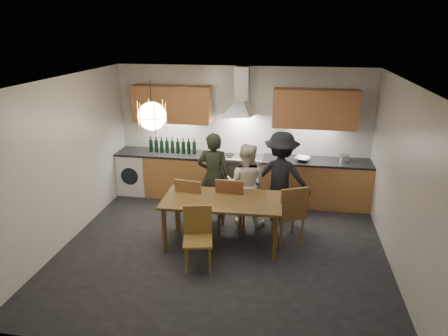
% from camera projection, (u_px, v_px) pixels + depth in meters
% --- Properties ---
extents(ground, '(5.00, 5.00, 0.00)m').
position_uv_depth(ground, '(223.00, 248.00, 6.29)').
color(ground, black).
rests_on(ground, ground).
extents(room_shell, '(5.02, 4.52, 2.61)m').
position_uv_depth(room_shell, '(223.00, 144.00, 5.72)').
color(room_shell, white).
rests_on(room_shell, ground).
extents(counter_run, '(5.00, 0.62, 0.90)m').
position_uv_depth(counter_run, '(241.00, 178.00, 7.95)').
color(counter_run, tan).
rests_on(counter_run, ground).
extents(range_stove, '(0.90, 0.60, 0.92)m').
position_uv_depth(range_stove, '(240.00, 178.00, 7.95)').
color(range_stove, silver).
rests_on(range_stove, ground).
extents(wall_fixtures, '(4.30, 0.54, 1.10)m').
position_uv_depth(wall_fixtures, '(241.00, 106.00, 7.58)').
color(wall_fixtures, '#C27D4A').
rests_on(wall_fixtures, ground).
extents(pendant_lamp, '(0.43, 0.43, 0.70)m').
position_uv_depth(pendant_lamp, '(152.00, 116.00, 5.65)').
color(pendant_lamp, black).
rests_on(pendant_lamp, ground).
extents(dining_table, '(1.87, 0.98, 0.78)m').
position_uv_depth(dining_table, '(222.00, 204.00, 6.21)').
color(dining_table, brown).
rests_on(dining_table, ground).
extents(chair_back_left, '(0.49, 0.49, 0.98)m').
position_uv_depth(chair_back_left, '(191.00, 202.00, 6.60)').
color(chair_back_left, brown).
rests_on(chair_back_left, ground).
extents(chair_back_mid, '(0.46, 0.46, 1.00)m').
position_uv_depth(chair_back_mid, '(231.00, 202.00, 6.56)').
color(chair_back_mid, '#5B301B').
rests_on(chair_back_mid, ground).
extents(chair_back_right, '(0.60, 0.60, 1.00)m').
position_uv_depth(chair_back_right, '(291.00, 211.00, 6.26)').
color(chair_back_right, brown).
rests_on(chair_back_right, ground).
extents(chair_front, '(0.49, 0.49, 0.90)m').
position_uv_depth(chair_front, '(198.00, 233.00, 5.69)').
color(chair_front, brown).
rests_on(chair_front, ground).
extents(person_left, '(0.60, 0.41, 1.59)m').
position_uv_depth(person_left, '(214.00, 176.00, 7.06)').
color(person_left, black).
rests_on(person_left, ground).
extents(person_mid, '(0.78, 0.64, 1.46)m').
position_uv_depth(person_mid, '(246.00, 184.00, 6.88)').
color(person_mid, beige).
rests_on(person_mid, ground).
extents(person_right, '(1.11, 0.72, 1.62)m').
position_uv_depth(person_right, '(281.00, 177.00, 6.98)').
color(person_right, black).
rests_on(person_right, ground).
extents(mixing_bowl, '(0.35, 0.35, 0.07)m').
position_uv_depth(mixing_bowl, '(302.00, 159.00, 7.53)').
color(mixing_bowl, '#BCBCC0').
rests_on(mixing_bowl, counter_run).
extents(stock_pot, '(0.20, 0.20, 0.12)m').
position_uv_depth(stock_pot, '(344.00, 159.00, 7.47)').
color(stock_pot, '#B8B8BB').
rests_on(stock_pot, counter_run).
extents(wine_bottles, '(0.97, 0.08, 0.32)m').
position_uv_depth(wine_bottles, '(172.00, 145.00, 7.97)').
color(wine_bottles, black).
rests_on(wine_bottles, counter_run).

